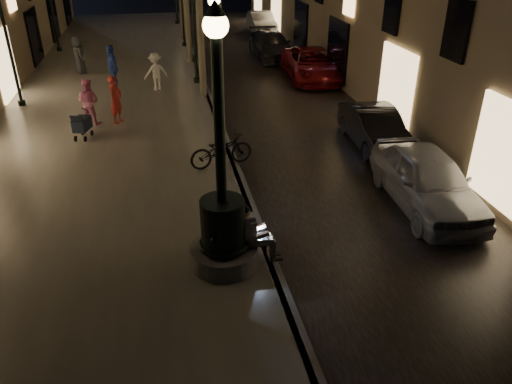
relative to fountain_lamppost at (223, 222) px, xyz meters
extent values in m
plane|color=black|center=(1.00, 13.00, -1.21)|extent=(120.00, 120.00, 0.00)
cube|color=black|center=(4.00, 13.00, -1.20)|extent=(6.00, 45.00, 0.02)
cube|color=#646158|center=(-3.00, 13.00, -1.11)|extent=(8.00, 45.00, 0.20)
cube|color=#59595B|center=(1.00, 13.00, -1.11)|extent=(0.25, 45.00, 0.20)
cylinder|color=#59595B|center=(0.00, 0.00, -0.81)|extent=(1.40, 1.40, 0.40)
cylinder|color=black|center=(0.00, 0.00, -0.06)|extent=(0.90, 0.90, 1.10)
torus|color=black|center=(0.00, 0.00, -0.51)|extent=(1.04, 1.04, 0.10)
torus|color=black|center=(0.00, 0.00, 0.34)|extent=(0.89, 0.89, 0.09)
cylinder|color=black|center=(0.00, 0.00, 2.09)|extent=(0.20, 0.20, 3.20)
sphere|color=#FFD88C|center=(0.00, 0.00, 3.79)|extent=(0.44, 0.44, 0.44)
cone|color=black|center=(0.00, 0.00, 4.07)|extent=(0.36, 0.36, 0.25)
cube|color=tan|center=(0.55, 0.00, -0.52)|extent=(0.36, 0.24, 0.18)
cube|color=white|center=(0.49, 0.00, -0.18)|extent=(0.45, 0.26, 0.56)
sphere|color=tan|center=(0.46, 0.00, 0.18)|extent=(0.21, 0.21, 0.21)
sphere|color=black|center=(0.45, 0.00, 0.22)|extent=(0.21, 0.21, 0.21)
cube|color=tan|center=(0.79, -0.09, -0.52)|extent=(0.46, 0.13, 0.14)
cube|color=tan|center=(0.79, 0.09, -0.52)|extent=(0.46, 0.13, 0.14)
cube|color=tan|center=(1.01, -0.09, -0.77)|extent=(0.13, 0.12, 0.49)
cube|color=tan|center=(1.01, 0.09, -0.77)|extent=(0.13, 0.12, 0.49)
cube|color=black|center=(1.11, -0.09, -1.00)|extent=(0.26, 0.10, 0.03)
cube|color=black|center=(1.11, 0.09, -1.00)|extent=(0.26, 0.10, 0.03)
cube|color=black|center=(0.81, 0.00, -0.44)|extent=(0.24, 0.33, 0.02)
cube|color=black|center=(0.65, 0.00, -0.33)|extent=(0.09, 0.33, 0.21)
cube|color=#ACC3F6|center=(0.66, 0.00, -0.33)|extent=(0.06, 0.30, 0.18)
cylinder|color=#6B604C|center=(0.75, 6.00, 1.49)|extent=(0.28, 0.28, 5.00)
cylinder|color=#6B604C|center=(0.80, 12.00, 1.54)|extent=(0.28, 0.28, 5.10)
cylinder|color=#6B604C|center=(0.70, 18.00, 1.44)|extent=(0.28, 0.28, 4.90)
cylinder|color=black|center=(0.70, 6.00, -0.91)|extent=(0.28, 0.28, 0.20)
cylinder|color=black|center=(0.70, 6.00, 1.19)|extent=(0.12, 0.12, 4.40)
sphere|color=#FFD88C|center=(0.70, 6.00, 3.44)|extent=(0.36, 0.36, 0.36)
cylinder|color=black|center=(0.70, 14.00, -0.91)|extent=(0.28, 0.28, 0.20)
cylinder|color=black|center=(0.70, 14.00, 1.19)|extent=(0.12, 0.12, 4.40)
cylinder|color=black|center=(0.70, 22.00, -0.91)|extent=(0.28, 0.28, 0.20)
cylinder|color=black|center=(0.70, 22.00, 1.19)|extent=(0.12, 0.12, 4.40)
cylinder|color=black|center=(0.70, 30.00, -0.91)|extent=(0.28, 0.28, 0.20)
cylinder|color=black|center=(-6.40, 12.00, -0.91)|extent=(0.28, 0.28, 0.20)
cylinder|color=black|center=(-6.40, 12.00, 1.19)|extent=(0.12, 0.12, 4.40)
cylinder|color=black|center=(-6.40, 22.00, -0.91)|extent=(0.28, 0.28, 0.20)
cylinder|color=black|center=(-6.40, 22.00, 1.19)|extent=(0.12, 0.12, 4.40)
cube|color=black|center=(-3.62, 7.87, -0.51)|extent=(0.60, 0.78, 0.41)
cube|color=black|center=(-3.71, 7.56, -0.23)|extent=(0.40, 0.26, 0.27)
cylinder|color=black|center=(-3.86, 7.65, -0.92)|extent=(0.09, 0.19, 0.18)
cylinder|color=black|center=(-3.54, 7.56, -0.92)|extent=(0.09, 0.19, 0.18)
cylinder|color=black|center=(-3.70, 8.18, -0.92)|extent=(0.09, 0.19, 0.18)
cylinder|color=black|center=(-3.38, 8.08, -0.92)|extent=(0.09, 0.19, 0.18)
cylinder|color=black|center=(-3.51, 8.22, -0.14)|extent=(0.15, 0.40, 0.25)
imported|color=#A2A5AA|center=(5.48, 1.81, -0.47)|extent=(2.00, 4.45, 1.49)
imported|color=black|center=(5.78, 5.81, -0.57)|extent=(1.54, 3.97, 1.29)
imported|color=maroon|center=(6.20, 14.19, -0.51)|extent=(2.72, 5.24, 1.41)
imported|color=#2F2F34|center=(5.26, 18.90, -0.53)|extent=(1.95, 4.74, 1.37)
imported|color=#989793|center=(6.20, 26.00, -0.50)|extent=(1.61, 4.38, 1.43)
imported|color=#B82F24|center=(-2.55, 9.23, -0.17)|extent=(0.66, 0.74, 1.69)
imported|color=pink|center=(-3.50, 9.32, -0.20)|extent=(0.97, 0.88, 1.63)
imported|color=white|center=(-1.09, 13.13, -0.22)|extent=(1.14, 0.85, 1.57)
imported|color=#2A409A|center=(-2.90, 13.52, -0.06)|extent=(0.79, 1.20, 1.90)
imported|color=#2D2E32|center=(-4.64, 16.65, -0.14)|extent=(0.85, 1.00, 1.74)
imported|color=black|center=(0.60, 4.83, -0.51)|extent=(2.01, 1.10, 1.00)
camera|label=1|loc=(-1.00, -8.50, 5.21)|focal=35.00mm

